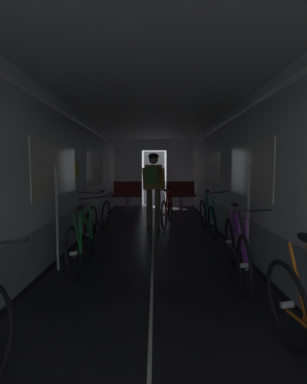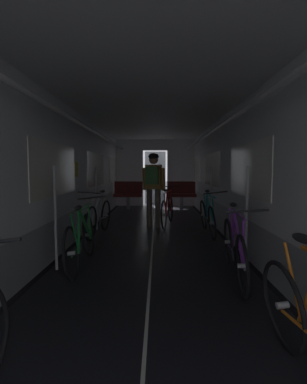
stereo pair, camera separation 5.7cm
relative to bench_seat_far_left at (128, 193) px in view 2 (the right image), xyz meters
name	(u,v)px [view 2 (the right image)]	position (x,y,z in m)	size (l,w,h in m)	color
train_car_shell	(152,150)	(0.90, -4.47, 1.13)	(3.14, 12.34, 2.57)	black
bench_seat_far_left	(128,193)	(0.00, 0.00, 0.00)	(0.98, 0.51, 0.95)	gray
bench_seat_far_right	(181,193)	(1.80, 0.00, 0.00)	(0.98, 0.51, 0.95)	gray
bicycle_green	(81,239)	(-0.07, -5.83, -0.19)	(0.44, 1.69, 0.95)	black
bicycle_purple	(234,248)	(1.95, -6.25, -0.18)	(0.44, 1.69, 0.95)	black
bicycle_teal	(208,216)	(2.04, -3.79, -0.19)	(0.44, 1.69, 0.95)	black
bicycle_silver	(99,217)	(-0.21, -3.90, -0.18)	(0.44, 1.69, 0.94)	black
person_cyclist_aisle	(153,182)	(0.90, -3.09, 0.50)	(0.56, 0.44, 1.73)	brown
bicycle_red_in_aisle	(167,210)	(1.24, -2.83, -0.18)	(0.52, 1.67, 0.94)	black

